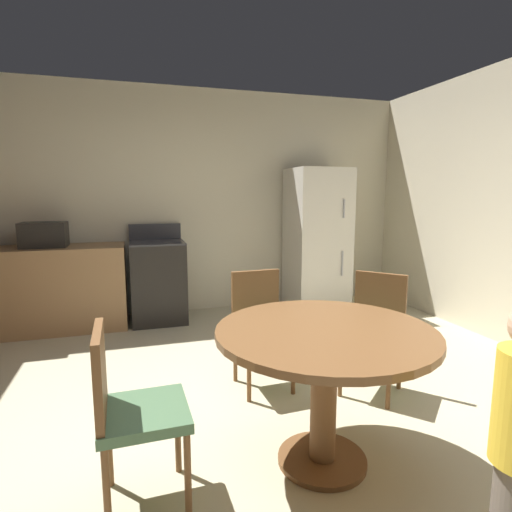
{
  "coord_description": "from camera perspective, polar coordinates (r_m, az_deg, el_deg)",
  "views": [
    {
      "loc": [
        -0.7,
        -2.06,
        1.46
      ],
      "look_at": [
        0.27,
        1.18,
        0.94
      ],
      "focal_mm": 28.73,
      "sensor_mm": 36.0,
      "label": 1
    }
  ],
  "objects": [
    {
      "name": "chair_west",
      "position": [
        2.07,
        -17.33,
        -19.23
      ],
      "size": [
        0.41,
        0.41,
        0.87
      ],
      "rotation": [
        0.0,
        0.0,
        6.31
      ],
      "color": "brown",
      "rests_on": "ground"
    },
    {
      "name": "chair_northeast",
      "position": [
        3.18,
        16.24,
        -9.16
      ],
      "size": [
        0.56,
        0.56,
        0.87
      ],
      "rotation": [
        0.0,
        0.0,
        3.88
      ],
      "color": "brown",
      "rests_on": "ground"
    },
    {
      "name": "kitchen_counter",
      "position": [
        4.92,
        -27.99,
        -4.14
      ],
      "size": [
        1.76,
        0.6,
        0.9
      ],
      "primitive_type": "cube",
      "color": "#9E754C",
      "rests_on": "ground"
    },
    {
      "name": "dining_table",
      "position": [
        2.25,
        9.54,
        -13.81
      ],
      "size": [
        1.15,
        1.15,
        0.76
      ],
      "color": "brown",
      "rests_on": "ground"
    },
    {
      "name": "ground_plane",
      "position": [
        2.62,
        1.93,
        -25.03
      ],
      "size": [
        14.0,
        14.0,
        0.0
      ],
      "primitive_type": "plane",
      "color": "beige"
    },
    {
      "name": "chair_north",
      "position": [
        3.14,
        0.61,
        -9.03
      ],
      "size": [
        0.42,
        0.42,
        0.87
      ],
      "rotation": [
        0.0,
        0.0,
        4.76
      ],
      "color": "brown",
      "rests_on": "ground"
    },
    {
      "name": "oven_range",
      "position": [
        4.82,
        -13.48,
        -3.37
      ],
      "size": [
        0.6,
        0.6,
        1.1
      ],
      "color": "black",
      "rests_on": "ground"
    },
    {
      "name": "refrigerator",
      "position": [
        5.18,
        8.47,
        2.23
      ],
      "size": [
        0.68,
        0.68,
        1.76
      ],
      "color": "silver",
      "rests_on": "ground"
    },
    {
      "name": "wall_back",
      "position": [
        5.16,
        -8.96,
        7.42
      ],
      "size": [
        5.75,
        0.12,
        2.7
      ],
      "primitive_type": "cube",
      "color": "beige",
      "rests_on": "ground"
    },
    {
      "name": "microwave",
      "position": [
        4.81,
        -27.42,
        2.65
      ],
      "size": [
        0.44,
        0.32,
        0.26
      ],
      "primitive_type": "cube",
      "color": "black",
      "rests_on": "kitchen_counter"
    }
  ]
}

